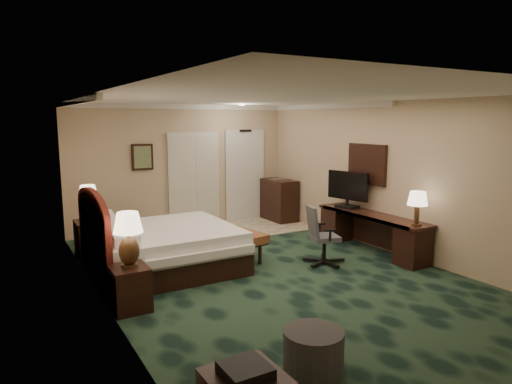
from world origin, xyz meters
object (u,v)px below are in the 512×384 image
nightstand_far (91,238)px  desk_chair (325,235)px  bed (166,249)px  nightstand_near (130,288)px  desk (371,233)px  minibar (279,200)px  lamp_far (89,203)px  tv (348,190)px  lamp_near (129,239)px  ottoman (313,352)px  bed_bench (232,243)px

nightstand_far → desk_chair: 4.06m
bed → nightstand_far: bed is taller
nightstand_far → desk_chair: size_ratio=0.64×
nightstand_near → nightstand_far: 2.65m
bed → desk: size_ratio=0.88×
minibar → nightstand_far: bearing=-170.4°
lamp_far → tv: bearing=-19.4°
nightstand_near → desk_chair: size_ratio=0.56×
nightstand_near → lamp_far: (0.01, 2.64, 0.67)m
desk_chair → lamp_near: bearing=-159.9°
tv → lamp_far: bearing=149.0°
nightstand_far → lamp_far: 0.63m
nightstand_near → lamp_near: 0.62m
bed → lamp_far: lamp_far is taller
desk_chair → nightstand_near: bearing=-159.4°
nightstand_far → minibar: bearing=9.6°
desk → minibar: minibar is taller
ottoman → lamp_near: bearing=114.9°
bed_bench → desk_chair: desk_chair is taller
lamp_far → desk: size_ratio=0.26×
lamp_near → lamp_far: bearing=90.1°
bed_bench → desk: 2.54m
tv → desk_chair: 1.57m
bed → lamp_near: (-0.90, -1.26, 0.56)m
bed → bed_bench: bearing=3.5°
lamp_near → ottoman: 2.69m
nightstand_near → desk: desk is taller
nightstand_far → lamp_far: size_ratio=0.99×
nightstand_near → ottoman: size_ratio=0.96×
desk → minibar: 3.03m
desk → tv: 0.97m
lamp_far → minibar: (4.44, 0.77, -0.46)m
lamp_near → bed_bench: size_ratio=0.48×
desk_chair → lamp_far: bearing=160.3°
bed_bench → desk: bearing=-32.9°
nightstand_near → minibar: (4.45, 3.40, 0.21)m
lamp_near → nightstand_near: bearing=-123.7°
nightstand_near → tv: 4.68m
nightstand_near → bed: bearing=54.5°
desk_chair → minibar: (1.17, 3.18, -0.01)m
nightstand_far → minibar: size_ratio=0.64×
ottoman → tv: 4.85m
lamp_near → ottoman: lamp_near is taller
nightstand_far → lamp_near: (-0.01, -2.62, 0.59)m
tv → desk_chair: tv is taller
nightstand_near → desk: 4.50m
desk → lamp_near: bearing=-175.5°
desk_chair → minibar: bearing=86.5°
lamp_far → desk_chair: size_ratio=0.64×
bed → desk_chair: size_ratio=2.16×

